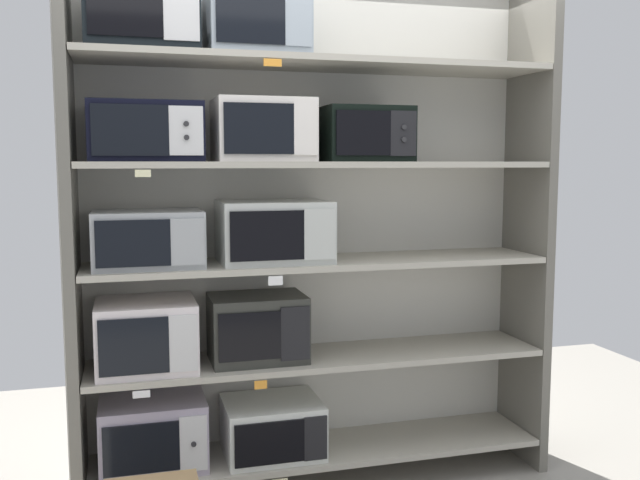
{
  "coord_description": "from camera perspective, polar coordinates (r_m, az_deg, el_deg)",
  "views": [
    {
      "loc": [
        -0.94,
        -3.37,
        1.66
      ],
      "look_at": [
        0.0,
        0.0,
        1.27
      ],
      "focal_mm": 39.35,
      "sensor_mm": 36.0,
      "label": 1
    }
  ],
  "objects": [
    {
      "name": "back_panel",
      "position": [
        3.74,
        -1.01,
        2.15
      ],
      "size": [
        2.5,
        0.04,
        2.76
      ],
      "primitive_type": "cube",
      "color": "beige",
      "rests_on": "ground"
    },
    {
      "name": "upright_left",
      "position": [
        3.39,
        -19.64,
        1.33
      ],
      "size": [
        0.05,
        0.45,
        2.76
      ],
      "primitive_type": "cube",
      "color": "#68645B",
      "rests_on": "ground"
    },
    {
      "name": "upright_right",
      "position": [
        3.99,
        16.6,
        2.14
      ],
      "size": [
        0.05,
        0.45,
        2.76
      ],
      "primitive_type": "cube",
      "color": "#68645B",
      "rests_on": "ground"
    },
    {
      "name": "shelf_0",
      "position": [
        3.8,
        0.0,
        -16.71
      ],
      "size": [
        2.3,
        0.45,
        0.03
      ],
      "primitive_type": "cube",
      "color": "#ADA899",
      "rests_on": "ground"
    },
    {
      "name": "microwave_0",
      "position": [
        3.61,
        -13.41,
        -15.05
      ],
      "size": [
        0.5,
        0.37,
        0.33
      ],
      "color": "#A59AAF",
      "rests_on": "shelf_0"
    },
    {
      "name": "microwave_1",
      "position": [
        3.68,
        -3.91,
        -14.94
      ],
      "size": [
        0.48,
        0.41,
        0.27
      ],
      "color": "silver",
      "rests_on": "shelf_0"
    },
    {
      "name": "shelf_1",
      "position": [
        3.63,
        0.0,
        -9.55
      ],
      "size": [
        2.3,
        0.45,
        0.03
      ],
      "primitive_type": "cube",
      "color": "#ADA899"
    },
    {
      "name": "microwave_2",
      "position": [
        3.46,
        -13.95,
        -7.5
      ],
      "size": [
        0.46,
        0.42,
        0.33
      ],
      "color": "silver",
      "rests_on": "shelf_1"
    },
    {
      "name": "microwave_3",
      "position": [
        3.52,
        -5.11,
        -7.12
      ],
      "size": [
        0.47,
        0.34,
        0.33
      ],
      "color": "#30312C",
      "rests_on": "shelf_1"
    },
    {
      "name": "price_tag_2",
      "position": [
        3.3,
        -14.32,
        -12.06
      ],
      "size": [
        0.08,
        0.0,
        0.03
      ],
      "primitive_type": "cube",
      "color": "white"
    },
    {
      "name": "price_tag_3",
      "position": [
        3.36,
        -4.84,
        -11.66
      ],
      "size": [
        0.06,
        0.0,
        0.04
      ],
      "primitive_type": "cube",
      "color": "orange"
    },
    {
      "name": "shelf_2",
      "position": [
        3.53,
        0.0,
        -1.85
      ],
      "size": [
        2.3,
        0.45,
        0.03
      ],
      "primitive_type": "cube",
      "color": "#ADA899"
    },
    {
      "name": "microwave_4",
      "position": [
        3.38,
        -13.81,
        0.11
      ],
      "size": [
        0.5,
        0.38,
        0.26
      ],
      "color": "#9CA0A3",
      "rests_on": "shelf_2"
    },
    {
      "name": "microwave_5",
      "position": [
        3.45,
        -3.78,
        0.71
      ],
      "size": [
        0.53,
        0.4,
        0.3
      ],
      "color": "#B8BCB6",
      "rests_on": "shelf_2"
    },
    {
      "name": "price_tag_4",
      "position": [
        3.25,
        -3.64,
        -3.32
      ],
      "size": [
        0.07,
        0.0,
        0.04
      ],
      "primitive_type": "cube",
      "color": "white"
    },
    {
      "name": "shelf_3",
      "position": [
        3.5,
        0.0,
        6.15
      ],
      "size": [
        2.3,
        0.45,
        0.03
      ],
      "primitive_type": "cube",
      "color": "#ADA899"
    },
    {
      "name": "microwave_6",
      "position": [
        3.37,
        -13.99,
        8.52
      ],
      "size": [
        0.51,
        0.38,
        0.27
      ],
      "color": "black",
      "rests_on": "shelf_3"
    },
    {
      "name": "microwave_7",
      "position": [
        3.43,
        -4.67,
        8.87
      ],
      "size": [
        0.46,
        0.37,
        0.3
      ],
      "color": "silver",
      "rests_on": "shelf_3"
    },
    {
      "name": "microwave_8",
      "position": [
        3.56,
        3.51,
        8.56
      ],
      "size": [
        0.43,
        0.4,
        0.27
      ],
      "color": "black",
      "rests_on": "shelf_3"
    },
    {
      "name": "price_tag_5",
      "position": [
        3.14,
        -14.21,
        5.28
      ],
      "size": [
        0.07,
        0.0,
        0.03
      ],
      "primitive_type": "cube",
      "color": "beige"
    },
    {
      "name": "shelf_4",
      "position": [
        3.53,
        0.0,
        14.17
      ],
      "size": [
        2.3,
        0.45,
        0.03
      ],
      "primitive_type": "cube",
      "color": "#ADA899"
    },
    {
      "name": "microwave_9",
      "position": [
        3.43,
        -14.3,
        17.32
      ],
      "size": [
        0.5,
        0.36,
        0.34
      ],
      "color": "black",
      "rests_on": "shelf_4"
    },
    {
      "name": "microwave_10",
      "position": [
        3.48,
        -5.24,
        16.97
      ],
      "size": [
        0.46,
        0.4,
        0.3
      ],
      "color": "#97A4AF",
      "rests_on": "shelf_4"
    },
    {
      "name": "price_tag_6",
      "position": [
        3.23,
        -3.87,
        14.21
      ],
      "size": [
        0.08,
        0.0,
        0.03
      ],
      "primitive_type": "cube",
      "color": "orange"
    }
  ]
}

